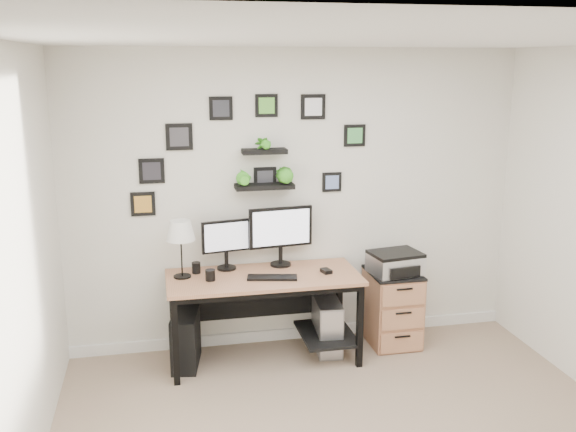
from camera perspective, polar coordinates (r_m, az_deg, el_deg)
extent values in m
plane|color=white|center=(3.57, 8.10, 15.36)|extent=(4.00, 4.00, 0.00)
plane|color=silver|center=(5.62, 0.76, 1.44)|extent=(4.00, 0.00, 4.00)
plane|color=silver|center=(3.65, -23.94, -6.51)|extent=(0.00, 4.00, 4.00)
cube|color=white|center=(5.99, 0.76, -10.35)|extent=(4.00, 0.03, 0.10)
cube|color=#B47A55|center=(5.35, -2.19, -5.47)|extent=(1.60, 0.70, 0.03)
cube|color=black|center=(5.37, -2.19, -5.87)|extent=(1.54, 0.64, 0.05)
cube|color=black|center=(5.75, -2.72, -7.00)|extent=(1.44, 0.02, 0.41)
cube|color=black|center=(5.67, 3.44, -10.40)|extent=(0.45, 0.63, 0.03)
cube|color=black|center=(5.15, -9.98, -10.96)|extent=(0.05, 0.05, 0.72)
cube|color=black|center=(5.70, -10.21, -8.49)|extent=(0.05, 0.05, 0.72)
cube|color=black|center=(5.39, 6.40, -9.69)|extent=(0.05, 0.05, 0.72)
cube|color=black|center=(5.92, 4.58, -7.47)|extent=(0.05, 0.05, 0.72)
cylinder|color=black|center=(5.53, -5.48, -4.62)|extent=(0.19, 0.19, 0.02)
cylinder|color=black|center=(5.51, -5.49, -3.90)|extent=(0.04, 0.04, 0.15)
cube|color=black|center=(5.45, -5.53, -1.80)|extent=(0.42, 0.10, 0.27)
cube|color=silver|center=(5.43, -5.48, -1.84)|extent=(0.37, 0.07, 0.24)
cylinder|color=black|center=(5.60, -0.66, -4.31)|extent=(0.20, 0.20, 0.02)
cylinder|color=black|center=(5.58, -0.66, -3.53)|extent=(0.04, 0.04, 0.16)
cube|color=black|center=(5.50, -0.65, -1.00)|extent=(0.56, 0.10, 0.35)
cube|color=silver|center=(5.49, -0.59, -1.05)|extent=(0.50, 0.06, 0.30)
cube|color=black|center=(5.27, -1.41, -5.48)|extent=(0.42, 0.21, 0.02)
cube|color=black|center=(5.42, 3.41, -4.90)|extent=(0.09, 0.12, 0.03)
cylinder|color=black|center=(5.38, -9.37, -5.31)|extent=(0.15, 0.15, 0.01)
cylinder|color=black|center=(5.31, -9.46, -3.07)|extent=(0.01, 0.01, 0.44)
cone|color=white|center=(5.27, -9.54, -1.27)|extent=(0.24, 0.24, 0.16)
cylinder|color=black|center=(5.25, -6.92, -5.24)|extent=(0.08, 0.08, 0.09)
cylinder|color=black|center=(5.45, -8.17, -4.58)|extent=(0.07, 0.07, 0.09)
cube|color=black|center=(5.50, -9.08, -10.76)|extent=(0.28, 0.49, 0.46)
cube|color=gray|center=(5.71, 3.49, -9.65)|extent=(0.24, 0.48, 0.46)
cube|color=silver|center=(5.50, 3.93, -10.59)|extent=(0.18, 0.03, 0.43)
cube|color=#B47A55|center=(5.89, 9.23, -8.09)|extent=(0.42, 0.50, 0.65)
cube|color=black|center=(5.77, 9.35, -5.00)|extent=(0.43, 0.51, 0.02)
cube|color=#B47A55|center=(5.75, 10.08, -11.01)|extent=(0.39, 0.02, 0.18)
cylinder|color=black|center=(5.72, 10.15, -10.51)|extent=(0.14, 0.02, 0.02)
cube|color=#B47A55|center=(5.67, 10.17, -9.01)|extent=(0.39, 0.02, 0.18)
cylinder|color=black|center=(5.63, 10.25, -8.50)|extent=(0.14, 0.02, 0.02)
cube|color=#B47A55|center=(5.59, 10.26, -6.96)|extent=(0.39, 0.02, 0.18)
cylinder|color=black|center=(5.55, 10.34, -6.42)|extent=(0.14, 0.02, 0.02)
cube|color=silver|center=(5.70, 9.51, -4.24)|extent=(0.47, 0.39, 0.16)
cube|color=black|center=(5.67, 9.54, -3.32)|extent=(0.47, 0.39, 0.03)
cube|color=black|center=(5.57, 10.39, -4.98)|extent=(0.29, 0.06, 0.10)
cube|color=black|center=(5.45, -2.11, 2.66)|extent=(0.50, 0.18, 0.04)
cube|color=black|center=(5.39, -2.12, 5.77)|extent=(0.38, 0.15, 0.04)
imported|color=green|center=(5.39, -3.91, 4.20)|extent=(0.15, 0.12, 0.27)
imported|color=green|center=(5.45, -0.36, 4.33)|extent=(0.15, 0.15, 0.27)
imported|color=green|center=(5.37, -2.13, 7.33)|extent=(0.13, 0.09, 0.25)
cube|color=black|center=(5.42, -12.03, 3.94)|extent=(0.21, 0.02, 0.21)
cube|color=#25232B|center=(5.41, -12.03, 3.92)|extent=(0.15, 0.00, 0.15)
cube|color=black|center=(5.39, -9.65, 6.95)|extent=(0.22, 0.02, 0.22)
cube|color=#39373D|center=(5.38, -9.65, 6.94)|extent=(0.15, 0.00, 0.15)
cube|color=black|center=(5.66, 3.92, 3.03)|extent=(0.17, 0.02, 0.17)
cube|color=#6E85C1|center=(5.65, 3.95, 3.01)|extent=(0.12, 0.00, 0.12)
cube|color=black|center=(5.52, -2.05, 3.36)|extent=(0.19, 0.02, 0.19)
cube|color=#38373E|center=(5.51, -2.03, 3.34)|extent=(0.14, 0.00, 0.14)
cube|color=black|center=(5.65, 5.94, 7.13)|extent=(0.19, 0.02, 0.19)
cube|color=#49A253|center=(5.64, 5.97, 7.12)|extent=(0.13, 0.00, 0.13)
cube|color=black|center=(5.39, -5.98, 9.50)|extent=(0.19, 0.02, 0.19)
cube|color=#282930|center=(5.38, -5.97, 9.49)|extent=(0.14, 0.00, 0.14)
cube|color=black|center=(5.53, 2.25, 9.68)|extent=(0.21, 0.02, 0.21)
cube|color=white|center=(5.52, 2.27, 9.67)|extent=(0.15, 0.00, 0.15)
cube|color=black|center=(5.44, -1.93, 9.79)|extent=(0.19, 0.02, 0.19)
cube|color=#59B03A|center=(5.43, -1.91, 9.78)|extent=(0.13, 0.00, 0.13)
cube|color=black|center=(5.47, -12.77, 1.05)|extent=(0.20, 0.02, 0.20)
cube|color=#C2862D|center=(5.46, -12.77, 1.03)|extent=(0.14, 0.00, 0.14)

